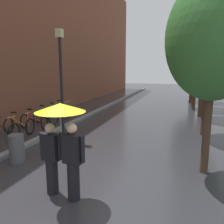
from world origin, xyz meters
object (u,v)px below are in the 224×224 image
Objects in this scene: street_tree_1 at (211,39)px; parked_bicycle_0 at (3,130)px; parked_bicycle_2 at (34,121)px; parked_bicycle_5 at (62,110)px; street_tree_2 at (205,44)px; street_tree_3 at (197,48)px; couple_under_umbrella at (61,138)px; street_tree_4 at (193,59)px; parked_bicycle_1 at (19,125)px; parked_bicycle_3 at (46,117)px; parked_bicycle_4 at (56,113)px; street_tree_0 at (214,39)px; street_lamp_post at (61,75)px; litter_bin at (17,149)px.

street_tree_1 is 4.95× the size of parked_bicycle_0.
parked_bicycle_2 and parked_bicycle_5 have the same top height.
street_tree_1 is at bearing -91.06° from street_tree_2.
street_tree_2 is at bearing -85.48° from street_tree_3.
street_tree_1 is at bearing 61.14° from couple_under_umbrella.
street_tree_1 reaches higher than parked_bicycle_0.
street_tree_1 is 10.83m from street_tree_4.
parked_bicycle_0 is 0.88m from parked_bicycle_1.
street_tree_3 reaches higher than parked_bicycle_5.
couple_under_umbrella is at bearing -53.50° from parked_bicycle_3.
parked_bicycle_4 is at bearing -137.99° from street_tree_3.
street_tree_1 is 4.60× the size of parked_bicycle_3.
street_tree_1 is 7.26m from street_tree_3.
street_tree_0 is at bearing -25.86° from parked_bicycle_3.
street_tree_2 is 5.03× the size of parked_bicycle_3.
street_lamp_post is at bearing -160.92° from street_tree_1.
parked_bicycle_1 is at bearing 87.62° from parked_bicycle_0.
street_tree_4 is at bearing 62.30° from parked_bicycle_0.
parked_bicycle_3 is (-7.25, 3.51, -3.09)m from street_tree_0.
street_tree_2 reaches higher than parked_bicycle_2.
street_tree_2 reaches higher than street_tree_4.
parked_bicycle_2 is 2.86m from street_lamp_post.
parked_bicycle_0 is (-7.34, -13.98, -3.23)m from street_tree_4.
street_tree_2 is at bearing 35.01° from parked_bicycle_2.
parked_bicycle_1 is 0.99× the size of parked_bicycle_5.
street_tree_2 is at bearing 71.11° from couple_under_umbrella.
parked_bicycle_5 is (-0.05, 4.65, 0.00)m from parked_bicycle_0.
street_tree_2 reaches higher than street_lamp_post.
couple_under_umbrella is 2.71m from litter_bin.
parked_bicycle_0 and parked_bicycle_2 have the same top height.
street_tree_2 is 5.10× the size of parked_bicycle_2.
street_tree_4 reaches higher than litter_bin.
litter_bin is (0.07, -2.87, -2.07)m from street_lamp_post.
parked_bicycle_1 is at bearing -88.69° from parked_bicycle_5.
street_tree_1 is at bearing 40.84° from litter_bin.
street_tree_3 is 10.19m from parked_bicycle_5.
street_tree_3 reaches higher than parked_bicycle_2.
parked_bicycle_5 is (-7.48, -5.76, -3.83)m from street_tree_3.
parked_bicycle_1 is 0.27× the size of street_lamp_post.
parked_bicycle_0 is 3.78m from parked_bicycle_4.
parked_bicycle_3 is 1.01× the size of parked_bicycle_5.
street_tree_3 is 3.62m from street_tree_4.
litter_bin is (2.01, -2.54, 0.05)m from parked_bicycle_1.
street_tree_0 is 7.98m from parked_bicycle_0.
litter_bin is at bearing -51.67° from parked_bicycle_1.
parked_bicycle_2 is (0.15, 1.78, 0.00)m from parked_bicycle_0.
street_tree_0 is 7.80m from street_tree_2.
parked_bicycle_1 is 5.76m from couple_under_umbrella.
parked_bicycle_5 is at bearing 120.52° from street_lamp_post.
street_lamp_post is at bearing -53.43° from parked_bicycle_4.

